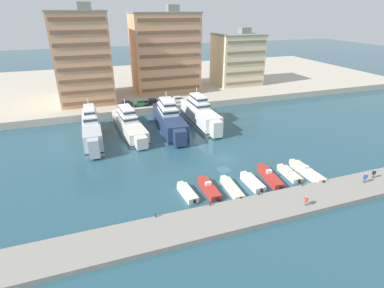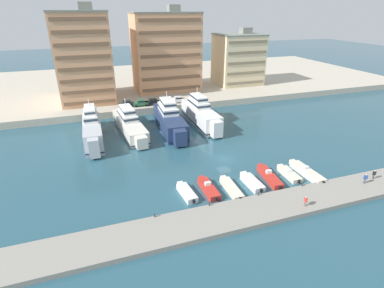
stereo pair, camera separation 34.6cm
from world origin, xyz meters
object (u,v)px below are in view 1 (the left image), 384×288
car_black_mid_left (152,102)px  car_green_left (140,103)px  yacht_white_center_left (200,114)px  motorboat_cream_mid_left (232,188)px  yacht_ivory_left (129,124)px  motorboat_cream_center_right (289,173)px  pedestrian_far_side (365,177)px  yacht_silver_far_left (92,128)px  motorboat_white_center_left (252,182)px  motorboat_red_left (209,188)px  car_black_far_left (126,104)px  motorboat_red_center (269,176)px  pedestrian_mid_deck (374,173)px  motorboat_cream_mid_right (307,172)px  motorboat_white_far_left (187,193)px  car_white_center (177,99)px  pedestrian_near_edge (306,200)px  car_white_center_left (165,100)px

car_black_mid_left → car_green_left: bearing=-179.0°
yacht_white_center_left → motorboat_cream_mid_left: bearing=-101.2°
yacht_ivory_left → motorboat_cream_center_right: 38.04m
motorboat_cream_mid_left → pedestrian_far_side: (21.01, -6.30, 1.38)m
yacht_silver_far_left → motorboat_white_center_left: yacht_silver_far_left is taller
motorboat_red_left → car_black_far_left: size_ratio=1.69×
motorboat_red_center → pedestrian_mid_deck: (15.86, -6.67, 1.19)m
motorboat_red_center → pedestrian_far_side: (13.26, -7.31, 1.25)m
yacht_ivory_left → motorboat_cream_mid_right: (26.69, -30.53, -1.52)m
motorboat_red_center → motorboat_cream_center_right: bearing=-2.4°
yacht_white_center_left → motorboat_white_far_left: 32.16m
car_green_left → motorboat_cream_center_right: bearing=-67.1°
yacht_white_center_left → car_white_center: 14.14m
motorboat_white_far_left → motorboat_cream_center_right: 18.93m
motorboat_white_center_left → motorboat_cream_mid_right: size_ratio=0.72×
car_white_center → pedestrian_near_edge: (3.66, -52.50, -1.13)m
pedestrian_mid_deck → car_black_far_left: bearing=124.1°
motorboat_red_left → motorboat_cream_center_right: bearing=-0.5°
motorboat_cream_mid_right → pedestrian_far_side: (6.17, -6.48, 1.25)m
yacht_silver_far_left → yacht_ivory_left: size_ratio=0.98×
motorboat_cream_mid_right → car_white_center: bearing=103.7°
motorboat_cream_center_right → motorboat_white_far_left: bearing=179.6°
car_black_far_left → car_black_mid_left: same height
motorboat_cream_center_right → car_black_far_left: car_black_far_left is taller
motorboat_cream_mid_left → car_black_far_left: car_black_far_left is taller
yacht_white_center_left → car_black_far_left: size_ratio=5.05×
yacht_white_center_left → car_white_center_left: size_ratio=5.05×
motorboat_cream_mid_right → pedestrian_mid_deck: (8.77, -5.84, 1.19)m
yacht_silver_far_left → pedestrian_far_side: 54.37m
motorboat_cream_mid_right → car_green_left: car_green_left is taller
yacht_white_center_left → motorboat_cream_mid_left: yacht_white_center_left is taller
yacht_silver_far_left → pedestrian_near_edge: yacht_silver_far_left is taller
pedestrian_mid_deck → pedestrian_far_side: 2.67m
yacht_white_center_left → motorboat_white_center_left: size_ratio=3.35×
car_black_mid_left → yacht_white_center_left: bearing=-56.8°
motorboat_red_center → car_green_left: car_green_left is taller
motorboat_white_far_left → motorboat_red_center: size_ratio=0.75×
car_black_far_left → car_white_center_left: (11.09, -0.45, 0.00)m
yacht_ivory_left → motorboat_cream_mid_right: 40.58m
motorboat_cream_center_right → car_green_left: (-18.35, 43.52, 2.44)m
motorboat_white_center_left → car_white_center: car_white_center is taller
motorboat_white_center_left → pedestrian_far_side: (17.06, -6.61, 1.28)m
yacht_silver_far_left → car_white_center: 28.71m
yacht_ivory_left → pedestrian_near_edge: 43.64m
car_black_far_left → car_green_left: (3.88, -0.51, 0.00)m
motorboat_cream_mid_right → car_white_center_left: (-14.31, 44.25, 2.31)m
yacht_silver_far_left → pedestrian_far_side: yacht_silver_far_left is taller
yacht_ivory_left → yacht_white_center_left: (17.83, -0.50, 0.65)m
car_white_center → pedestrian_far_side: car_white_center is taller
car_white_center_left → pedestrian_mid_deck: car_white_center_left is taller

